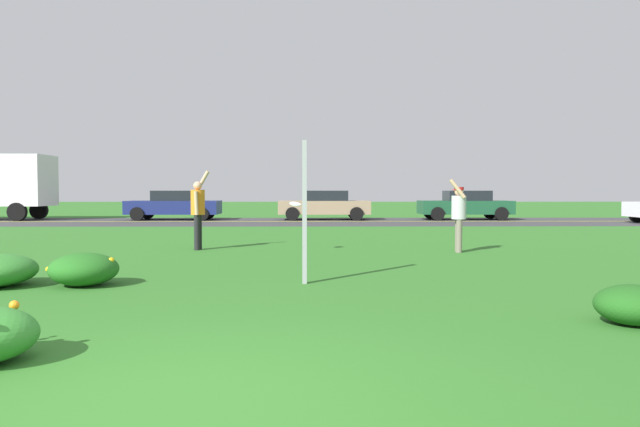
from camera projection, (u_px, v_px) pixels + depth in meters
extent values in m
plane|color=#2D6B23|center=(278.00, 245.00, 15.55)|extent=(120.00, 120.00, 0.00)
cube|color=#38383A|center=(292.00, 221.00, 27.24)|extent=(120.00, 7.51, 0.01)
cube|color=yellow|center=(292.00, 221.00, 27.24)|extent=(120.00, 0.16, 0.00)
ellipsoid|color=#23661E|center=(84.00, 269.00, 8.87)|extent=(1.04, 1.00, 0.50)
sphere|color=yellow|center=(102.00, 265.00, 9.04)|extent=(0.08, 0.08, 0.08)
sphere|color=yellow|center=(111.00, 260.00, 8.86)|extent=(0.09, 0.09, 0.09)
sphere|color=yellow|center=(65.00, 260.00, 9.08)|extent=(0.07, 0.07, 0.07)
sphere|color=yellow|center=(103.00, 261.00, 9.11)|extent=(0.07, 0.07, 0.07)
sphere|color=yellow|center=(48.00, 269.00, 8.67)|extent=(0.08, 0.08, 0.08)
sphere|color=orange|center=(14.00, 305.00, 5.14)|extent=(0.08, 0.08, 0.08)
sphere|color=orange|center=(0.00, 312.00, 5.25)|extent=(0.09, 0.09, 0.09)
ellipsoid|color=#1E5619|center=(635.00, 305.00, 6.29)|extent=(0.84, 0.79, 0.43)
sphere|color=orange|center=(636.00, 293.00, 6.39)|extent=(0.07, 0.07, 0.07)
sphere|color=orange|center=(602.00, 301.00, 6.35)|extent=(0.09, 0.09, 0.09)
cube|color=#93969B|center=(305.00, 212.00, 9.06)|extent=(0.07, 0.10, 2.23)
cylinder|color=orange|center=(198.00, 202.00, 14.24)|extent=(0.34, 0.34, 0.61)
sphere|color=tan|center=(198.00, 186.00, 14.23)|extent=(0.21, 0.21, 0.21)
cylinder|color=black|center=(199.00, 232.00, 14.36)|extent=(0.14, 0.14, 0.86)
cylinder|color=black|center=(197.00, 232.00, 14.19)|extent=(0.14, 0.14, 0.86)
cylinder|color=tan|center=(202.00, 181.00, 14.41)|extent=(0.38, 0.13, 0.54)
cylinder|color=tan|center=(196.00, 203.00, 14.05)|extent=(0.12, 0.10, 0.58)
cylinder|color=#B2B2B7|center=(459.00, 207.00, 13.68)|extent=(0.34, 0.34, 0.55)
sphere|color=tan|center=(459.00, 191.00, 13.67)|extent=(0.21, 0.21, 0.21)
cylinder|color=#726B5B|center=(459.00, 236.00, 13.62)|extent=(0.14, 0.14, 0.78)
cylinder|color=#726B5B|center=(458.00, 235.00, 13.79)|extent=(0.14, 0.14, 0.78)
cylinder|color=tan|center=(457.00, 189.00, 13.47)|extent=(0.40, 0.13, 0.47)
cylinder|color=tan|center=(457.00, 208.00, 13.88)|extent=(0.12, 0.10, 0.52)
cylinder|color=red|center=(459.00, 189.00, 13.66)|extent=(0.22, 0.22, 0.07)
cylinder|color=red|center=(455.00, 190.00, 13.67)|extent=(0.15, 0.15, 0.02)
cylinder|color=white|center=(295.00, 204.00, 13.75)|extent=(0.28, 0.27, 0.14)
torus|color=white|center=(295.00, 204.00, 13.75)|extent=(0.28, 0.27, 0.14)
cylinder|color=black|center=(637.00, 215.00, 26.64)|extent=(0.66, 0.22, 0.66)
cube|color=#194C2D|center=(465.00, 207.00, 29.02)|extent=(4.50, 1.82, 0.66)
cube|color=black|center=(467.00, 196.00, 29.00)|extent=(2.10, 1.64, 0.52)
cylinder|color=black|center=(438.00, 214.00, 28.12)|extent=(0.66, 0.22, 0.66)
cylinder|color=black|center=(430.00, 212.00, 29.90)|extent=(0.66, 0.22, 0.66)
cylinder|color=black|center=(501.00, 214.00, 28.16)|extent=(0.66, 0.22, 0.66)
cylinder|color=black|center=(490.00, 212.00, 29.94)|extent=(0.66, 0.22, 0.66)
cube|color=#937F60|center=(324.00, 207.00, 28.92)|extent=(4.50, 1.82, 0.66)
cube|color=black|center=(326.00, 196.00, 28.90)|extent=(2.10, 1.64, 0.52)
cylinder|color=black|center=(292.00, 214.00, 28.02)|extent=(0.66, 0.22, 0.66)
cylinder|color=black|center=(294.00, 212.00, 29.80)|extent=(0.66, 0.22, 0.66)
cylinder|color=black|center=(357.00, 214.00, 28.06)|extent=(0.66, 0.22, 0.66)
cylinder|color=black|center=(354.00, 212.00, 29.84)|extent=(0.66, 0.22, 0.66)
cube|color=navy|center=(174.00, 207.00, 28.82)|extent=(4.50, 1.82, 0.66)
cube|color=black|center=(176.00, 196.00, 28.80)|extent=(2.10, 1.64, 0.52)
cylinder|color=black|center=(137.00, 214.00, 27.92)|extent=(0.66, 0.22, 0.66)
cylinder|color=black|center=(148.00, 213.00, 29.70)|extent=(0.66, 0.22, 0.66)
cylinder|color=black|center=(202.00, 214.00, 27.96)|extent=(0.66, 0.22, 0.66)
cylinder|color=black|center=(208.00, 213.00, 29.74)|extent=(0.66, 0.22, 0.66)
cube|color=silver|center=(2.00, 180.00, 28.65)|extent=(4.60, 2.30, 2.50)
cylinder|color=black|center=(17.00, 212.00, 27.63)|extent=(0.88, 0.26, 0.88)
cylinder|color=black|center=(39.00, 210.00, 29.83)|extent=(0.88, 0.26, 0.88)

